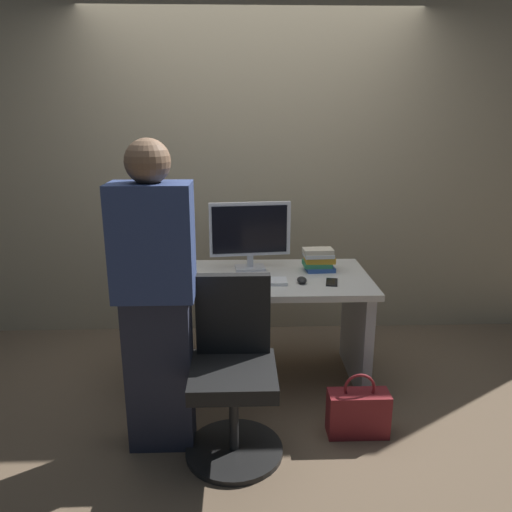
% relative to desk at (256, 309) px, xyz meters
% --- Properties ---
extents(ground_plane, '(9.00, 9.00, 0.00)m').
position_rel_desk_xyz_m(ground_plane, '(0.00, 0.00, -0.51)').
color(ground_plane, brown).
extents(wall_back, '(6.40, 0.10, 3.00)m').
position_rel_desk_xyz_m(wall_back, '(0.00, 0.90, 0.99)').
color(wall_back, tan).
rests_on(wall_back, ground).
extents(desk, '(1.47, 0.76, 0.74)m').
position_rel_desk_xyz_m(desk, '(0.00, 0.00, 0.00)').
color(desk, beige).
rests_on(desk, ground).
extents(office_chair, '(0.52, 0.52, 0.94)m').
position_rel_desk_xyz_m(office_chair, '(-0.14, -0.71, -0.08)').
color(office_chair, black).
rests_on(office_chair, ground).
extents(person_at_desk, '(0.40, 0.24, 1.64)m').
position_rel_desk_xyz_m(person_at_desk, '(-0.53, -0.66, 0.33)').
color(person_at_desk, '#262838').
rests_on(person_at_desk, ground).
extents(monitor, '(0.54, 0.16, 0.46)m').
position_rel_desk_xyz_m(monitor, '(-0.03, 0.16, 0.48)').
color(monitor, silver).
rests_on(monitor, desk).
extents(keyboard, '(0.43, 0.14, 0.02)m').
position_rel_desk_xyz_m(keyboard, '(-0.03, -0.13, 0.24)').
color(keyboard, white).
rests_on(keyboard, desk).
extents(mouse, '(0.06, 0.10, 0.03)m').
position_rel_desk_xyz_m(mouse, '(0.28, -0.14, 0.24)').
color(mouse, black).
rests_on(mouse, desk).
extents(cup_near_keyboard, '(0.07, 0.07, 0.10)m').
position_rel_desk_xyz_m(cup_near_keyboard, '(-0.42, -0.20, 0.27)').
color(cup_near_keyboard, '#3372B2').
rests_on(cup_near_keyboard, desk).
extents(book_stack, '(0.22, 0.16, 0.15)m').
position_rel_desk_xyz_m(book_stack, '(0.42, 0.11, 0.30)').
color(book_stack, '#3359A5').
rests_on(book_stack, desk).
extents(cell_phone, '(0.10, 0.16, 0.01)m').
position_rel_desk_xyz_m(cell_phone, '(0.47, -0.15, 0.23)').
color(cell_phone, black).
rests_on(cell_phone, desk).
extents(handbag, '(0.34, 0.14, 0.38)m').
position_rel_desk_xyz_m(handbag, '(0.55, -0.63, -0.38)').
color(handbag, maroon).
rests_on(handbag, ground).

